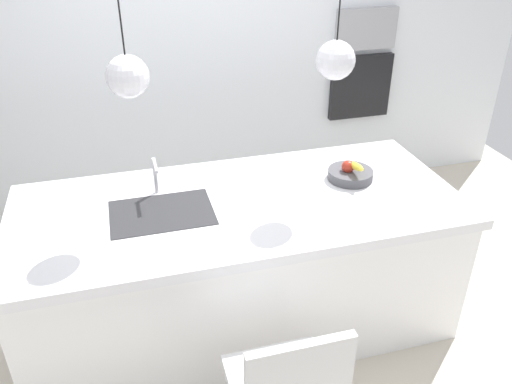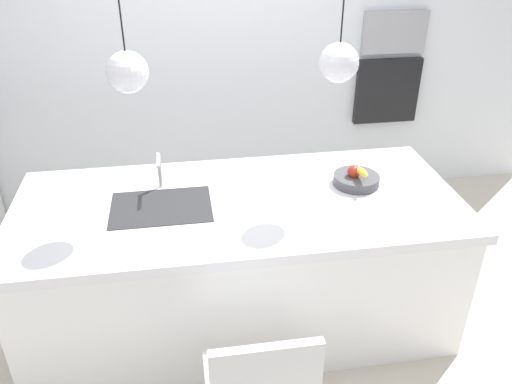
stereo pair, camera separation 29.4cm
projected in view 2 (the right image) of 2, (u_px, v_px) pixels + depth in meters
floor at (241, 317)px, 3.39m from camera, size 6.60×6.60×0.00m
back_wall at (212, 54)px, 4.17m from camera, size 6.00×0.10×2.60m
kitchen_island at (240, 263)px, 3.18m from camera, size 2.55×1.11×0.88m
sink_basin at (161, 208)px, 2.90m from camera, size 0.56×0.40×0.02m
faucet at (159, 167)px, 3.01m from camera, size 0.02×0.17×0.22m
fruit_bowl at (356, 179)px, 3.11m from camera, size 0.28×0.28×0.15m
microwave at (394, 32)px, 4.25m from camera, size 0.54×0.08×0.34m
oven at (387, 91)px, 4.49m from camera, size 0.56×0.08×0.56m
pendant_light_left at (128, 72)px, 2.50m from camera, size 0.21×0.21×0.81m
pendant_light_right at (339, 62)px, 2.65m from camera, size 0.21×0.21×0.81m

